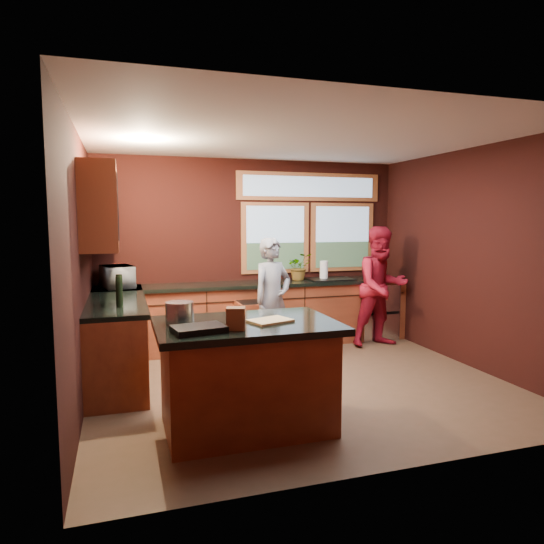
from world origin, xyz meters
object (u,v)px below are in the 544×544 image
person_grey (272,299)px  person_red (382,287)px  island (247,375)px  stock_pot (180,312)px  cutting_board (270,321)px

person_grey → person_red: (1.72, 0.21, 0.06)m
island → stock_pot: bearing=164.7°
person_red → stock_pot: size_ratio=7.20×
cutting_board → stock_pot: size_ratio=1.46×
island → person_red: (2.56, 2.14, 0.39)m
island → stock_pot: (-0.55, 0.15, 0.56)m
stock_pot → cutting_board: bearing=-14.9°
cutting_board → person_grey: bearing=72.1°
cutting_board → person_red: bearing=42.8°
stock_pot → island: bearing=-15.3°
person_grey → cutting_board: person_grey is taller
cutting_board → island: bearing=166.0°
island → cutting_board: bearing=-14.0°
person_red → stock_pot: (-3.11, -1.99, 0.17)m
person_red → stock_pot: bearing=-150.5°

